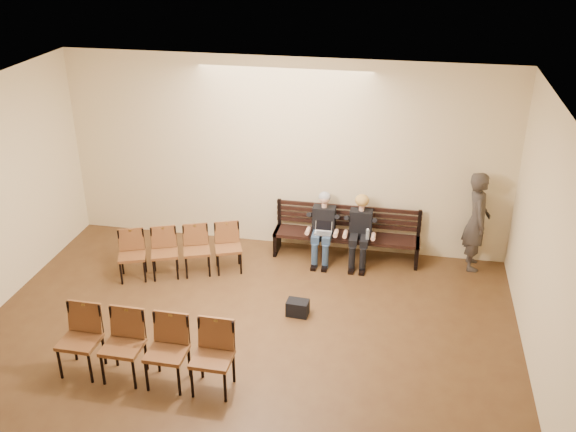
% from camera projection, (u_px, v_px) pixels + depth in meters
% --- Properties ---
extents(room_walls, '(8.02, 10.01, 3.51)m').
position_uv_depth(room_walls, '(212.00, 215.00, 7.32)').
color(room_walls, beige).
rests_on(room_walls, ground).
extents(bench, '(2.60, 0.90, 0.45)m').
position_uv_depth(bench, '(346.00, 246.00, 11.53)').
color(bench, black).
rests_on(bench, ground).
extents(seated_man, '(0.49, 0.68, 1.19)m').
position_uv_depth(seated_man, '(323.00, 229.00, 11.33)').
color(seated_man, black).
rests_on(seated_man, ground).
extents(seated_woman, '(0.49, 0.68, 1.13)m').
position_uv_depth(seated_woman, '(360.00, 233.00, 11.23)').
color(seated_woman, black).
rests_on(seated_woman, ground).
extents(laptop, '(0.33, 0.28, 0.22)m').
position_uv_depth(laptop, '(323.00, 235.00, 11.21)').
color(laptop, silver).
rests_on(laptop, bench).
extents(water_bottle, '(0.08, 0.08, 0.21)m').
position_uv_depth(water_bottle, '(367.00, 240.00, 11.03)').
color(water_bottle, silver).
rests_on(water_bottle, bench).
extents(bag, '(0.35, 0.25, 0.25)m').
position_uv_depth(bag, '(298.00, 308.00, 9.92)').
color(bag, black).
rests_on(bag, ground).
extents(passerby, '(0.53, 0.77, 2.04)m').
position_uv_depth(passerby, '(478.00, 214.00, 10.89)').
color(passerby, '#38322E').
rests_on(passerby, ground).
extents(chair_row_front, '(2.10, 1.17, 0.85)m').
position_uv_depth(chair_row_front, '(181.00, 252.00, 10.91)').
color(chair_row_front, brown).
rests_on(chair_row_front, ground).
extents(chair_row_back, '(2.36, 0.55, 0.97)m').
position_uv_depth(chair_row_back, '(145.00, 350.00, 8.38)').
color(chair_row_back, brown).
rests_on(chair_row_back, ground).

